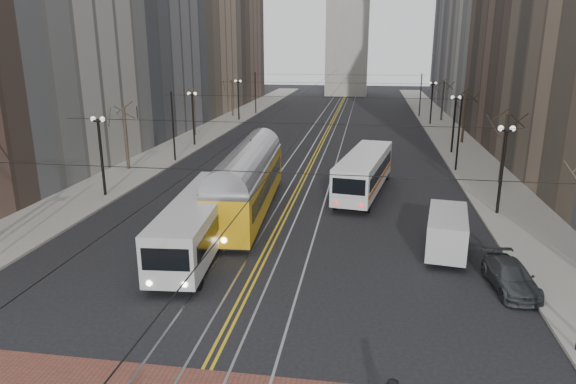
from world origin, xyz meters
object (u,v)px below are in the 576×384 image
(rear_bus, at_px, (364,174))
(cargo_van, at_px, (447,234))
(streetcar, at_px, (248,187))
(sedan_grey, at_px, (377,150))
(sedan_parked, at_px, (511,276))
(transit_bus, at_px, (199,224))

(rear_bus, xyz_separation_m, cargo_van, (4.47, -11.04, -0.39))
(streetcar, distance_m, rear_bus, 9.50)
(rear_bus, relative_size, cargo_van, 2.29)
(sedan_grey, bearing_deg, sedan_parked, -85.58)
(transit_bus, height_order, streetcar, streetcar)
(cargo_van, bearing_deg, transit_bus, -165.13)
(rear_bus, bearing_deg, cargo_van, -58.71)
(sedan_parked, bearing_deg, streetcar, 142.16)
(sedan_grey, height_order, sedan_parked, sedan_grey)
(cargo_van, height_order, sedan_parked, cargo_van)
(streetcar, bearing_deg, transit_bus, -102.63)
(cargo_van, bearing_deg, rear_bus, 120.26)
(sedan_grey, distance_m, sedan_parked, 28.40)
(cargo_van, relative_size, sedan_parked, 1.19)
(rear_bus, bearing_deg, transit_bus, -115.14)
(transit_bus, bearing_deg, rear_bus, 51.05)
(rear_bus, distance_m, sedan_parked, 16.36)
(cargo_van, distance_m, sedan_parked, 4.49)
(cargo_van, bearing_deg, sedan_grey, 106.09)
(transit_bus, xyz_separation_m, cargo_van, (13.07, 1.52, -0.35))
(cargo_van, bearing_deg, streetcar, 164.68)
(streetcar, xyz_separation_m, sedan_parked, (14.30, -9.03, -1.13))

